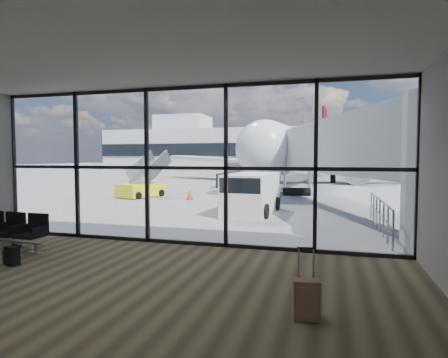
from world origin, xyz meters
The scene contains 21 objects.
ground centered at (0.00, 40.00, 0.00)m, with size 220.00×220.00×0.00m, color slate.
lounge_shell centered at (0.00, -4.80, 2.65)m, with size 12.02×8.01×4.51m.
glass_curtain_wall centered at (0.00, 0.00, 2.25)m, with size 12.10×0.12×4.50m.
jet_bridge centered at (4.90, 7.07, 2.76)m, with size 8.00×16.50×4.33m.
apron_railing centered at (5.60, 3.50, 0.72)m, with size 0.06×5.46×1.11m.
far_terminal centered at (-0.59, 61.97, 4.21)m, with size 80.00×12.20×11.00m.
tree_0 centered at (-45.00, 72.00, 4.63)m, with size 4.95×4.95×7.12m.
tree_1 centered at (-39.00, 72.00, 5.25)m, with size 5.61×5.61×8.07m.
tree_2 centered at (-33.00, 72.00, 5.88)m, with size 6.27×6.27×9.03m.
tree_3 centered at (-27.00, 72.00, 4.63)m, with size 4.95×4.95×7.12m.
tree_4 centered at (-21.00, 72.00, 5.25)m, with size 5.61×5.61×8.07m.
tree_5 centered at (-15.00, 72.00, 5.88)m, with size 6.27×6.27×9.03m.
seating_row centered at (-4.35, -1.81, 0.55)m, with size 2.26×0.68×1.00m.
backpack centered at (-3.09, -3.06, 0.23)m, with size 0.37×0.36×0.49m.
suitcase centered at (3.63, -4.20, 0.33)m, with size 0.44×0.35×1.11m.
airliner centered at (1.58, 30.32, 2.98)m, with size 32.64×37.92×9.77m.
service_van centered at (0.62, 6.33, 0.92)m, with size 2.14×4.18×1.79m.
belt_loader centered at (-4.20, 20.85, 0.68)m, with size 1.93×4.48×2.03m.
mobile_stairs centered at (-7.54, 11.49, 0.57)m, with size 2.48×3.69×2.38m.
traffic_cone_a centered at (-4.00, 10.74, 0.29)m, with size 0.43×0.43×0.62m.
traffic_cone_b centered at (-1.05, 10.48, 0.27)m, with size 0.39×0.39×0.56m.
Camera 1 is at (3.93, -9.92, 2.49)m, focal length 30.00 mm.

